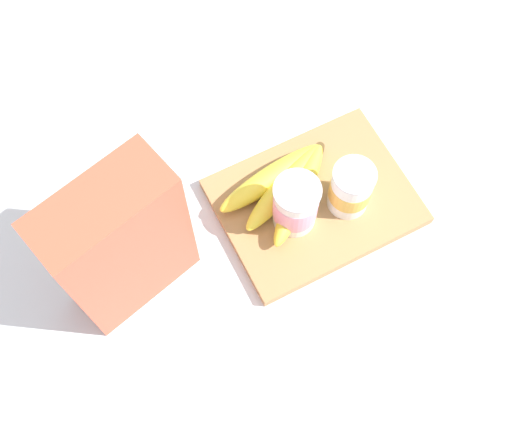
{
  "coord_description": "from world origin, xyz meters",
  "views": [
    {
      "loc": [
        0.27,
        0.33,
        0.91
      ],
      "look_at": [
        0.1,
        0.0,
        0.07
      ],
      "focal_mm": 45.93,
      "sensor_mm": 36.0,
      "label": 1
    }
  ],
  "objects_px": {
    "yogurt_cup_front": "(351,189)",
    "banana_bunch": "(285,186)",
    "cereal_box": "(121,245)",
    "cutting_board": "(315,202)",
    "yogurt_cup_back": "(296,205)"
  },
  "relations": [
    {
      "from": "yogurt_cup_front",
      "to": "banana_bunch",
      "type": "xyz_separation_m",
      "value": [
        0.08,
        -0.06,
        -0.03
      ]
    },
    {
      "from": "banana_bunch",
      "to": "yogurt_cup_front",
      "type": "bearing_deg",
      "value": 142.46
    },
    {
      "from": "cereal_box",
      "to": "banana_bunch",
      "type": "relative_size",
      "value": 1.35
    },
    {
      "from": "yogurt_cup_front",
      "to": "banana_bunch",
      "type": "distance_m",
      "value": 0.1
    },
    {
      "from": "cutting_board",
      "to": "yogurt_cup_back",
      "type": "height_order",
      "value": "yogurt_cup_back"
    },
    {
      "from": "cereal_box",
      "to": "yogurt_cup_back",
      "type": "bearing_deg",
      "value": 159.18
    },
    {
      "from": "cutting_board",
      "to": "banana_bunch",
      "type": "relative_size",
      "value": 1.44
    },
    {
      "from": "cereal_box",
      "to": "yogurt_cup_back",
      "type": "distance_m",
      "value": 0.25
    },
    {
      "from": "banana_bunch",
      "to": "cereal_box",
      "type": "bearing_deg",
      "value": 4.04
    },
    {
      "from": "cutting_board",
      "to": "yogurt_cup_back",
      "type": "relative_size",
      "value": 2.94
    },
    {
      "from": "yogurt_cup_back",
      "to": "banana_bunch",
      "type": "height_order",
      "value": "yogurt_cup_back"
    },
    {
      "from": "cutting_board",
      "to": "yogurt_cup_front",
      "type": "distance_m",
      "value": 0.07
    },
    {
      "from": "yogurt_cup_front",
      "to": "banana_bunch",
      "type": "relative_size",
      "value": 0.46
    },
    {
      "from": "yogurt_cup_front",
      "to": "yogurt_cup_back",
      "type": "bearing_deg",
      "value": -8.63
    },
    {
      "from": "cereal_box",
      "to": "cutting_board",
      "type": "bearing_deg",
      "value": 162.67
    }
  ]
}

